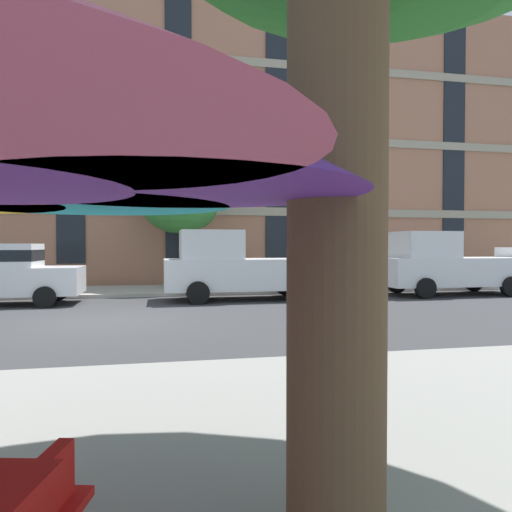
# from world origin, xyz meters

# --- Properties ---
(ground_plane) EXTENTS (120.00, 120.00, 0.00)m
(ground_plane) POSITION_xyz_m (0.00, 0.00, 0.00)
(ground_plane) COLOR #38383A
(sidewalk_far) EXTENTS (56.00, 3.60, 0.12)m
(sidewalk_far) POSITION_xyz_m (0.00, 6.80, 0.06)
(sidewalk_far) COLOR #B2ADA3
(sidewalk_far) RESTS_ON ground
(apartment_building) EXTENTS (42.82, 12.08, 12.80)m
(apartment_building) POSITION_xyz_m (0.00, 14.99, 6.40)
(apartment_building) COLOR #A87056
(apartment_building) RESTS_ON ground
(pickup_white) EXTENTS (5.10, 2.12, 2.20)m
(pickup_white) POSITION_xyz_m (3.78, 3.70, 1.03)
(pickup_white) COLOR silver
(pickup_white) RESTS_ON ground
(pickup_white_midblock) EXTENTS (5.10, 2.12, 2.20)m
(pickup_white_midblock) POSITION_xyz_m (11.12, 3.70, 1.03)
(pickup_white_midblock) COLOR silver
(pickup_white_midblock) RESTS_ON ground
(street_tree_middle) EXTENTS (3.18, 3.18, 5.36)m
(street_tree_middle) POSITION_xyz_m (2.22, 7.31, 3.66)
(street_tree_middle) COLOR #4C3823
(street_tree_middle) RESTS_ON ground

